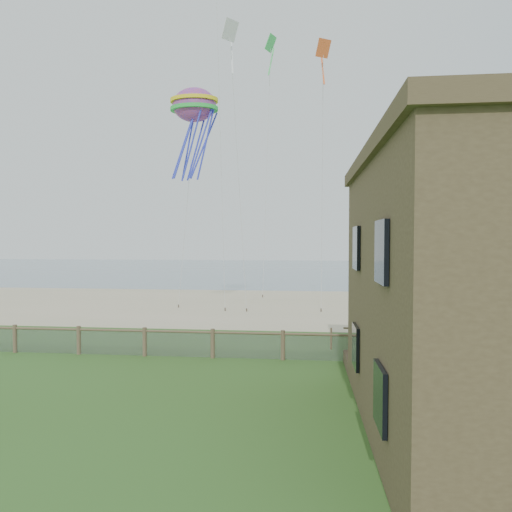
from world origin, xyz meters
name	(u,v)px	position (x,y,z in m)	size (l,w,h in m)	color
ground	(172,410)	(0.00, 0.00, 0.00)	(160.00, 160.00, 0.00)	#32521C
sand_beach	(254,305)	(0.00, 22.00, 0.00)	(72.00, 20.00, 0.02)	tan
ocean	(282,269)	(0.00, 66.00, 0.00)	(160.00, 68.00, 0.02)	slate
chainlink_fence	(213,345)	(0.00, 6.00, 0.55)	(36.20, 0.20, 1.25)	#4D3F2B
picnic_table	(399,381)	(7.00, 2.28, 0.41)	(1.93, 1.45, 0.81)	brown
octopus_kite	(194,131)	(-3.44, 17.01, 12.33)	(3.22, 2.27, 6.63)	#FF5628
kite_white	(230,43)	(-0.62, 14.64, 16.98)	(1.18, 0.70, 2.67)	white
kite_red	(323,59)	(4.97, 15.09, 15.94)	(1.04, 0.70, 2.33)	orange
kite_green	(271,52)	(1.23, 22.71, 19.60)	(1.21, 0.70, 2.56)	#38D555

